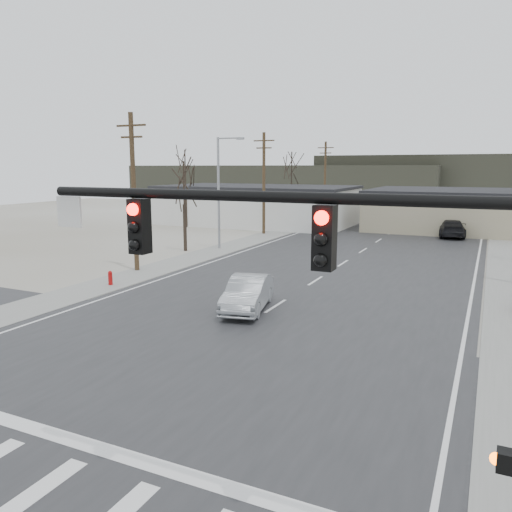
{
  "coord_description": "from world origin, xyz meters",
  "views": [
    {
      "loc": [
        9.07,
        -13.46,
        6.66
      ],
      "look_at": [
        -0.62,
        7.1,
        2.6
      ],
      "focal_mm": 35.0,
      "sensor_mm": 36.0,
      "label": 1
    }
  ],
  "objects": [
    {
      "name": "car_far_a",
      "position": [
        5.77,
        37.57,
        0.89
      ],
      "size": [
        3.13,
        6.08,
        1.69
      ],
      "primitive_type": "imported",
      "rotation": [
        0.0,
        0.0,
        3.28
      ],
      "color": "black",
      "rests_on": "main_road"
    },
    {
      "name": "streetlight_main",
      "position": [
        -10.8,
        22.0,
        5.09
      ],
      "size": [
        2.4,
        0.25,
        9.0
      ],
      "color": "gray",
      "rests_on": "ground"
    },
    {
      "name": "main_road",
      "position": [
        0.0,
        15.0,
        0.02
      ],
      "size": [
        18.0,
        110.0,
        0.05
      ],
      "primitive_type": "cube",
      "color": "#262628",
      "rests_on": "ground"
    },
    {
      "name": "building_right_far",
      "position": [
        10.0,
        44.0,
        2.15
      ],
      "size": [
        26.3,
        14.3,
        4.3
      ],
      "color": "tan",
      "rests_on": "ground"
    },
    {
      "name": "car_far_b",
      "position": [
        -6.53,
        63.24,
        0.79
      ],
      "size": [
        3.39,
        4.72,
        1.49
      ],
      "primitive_type": "imported",
      "rotation": [
        0.0,
        0.0,
        -0.42
      ],
      "color": "black",
      "rests_on": "main_road"
    },
    {
      "name": "hill_left",
      "position": [
        -35.0,
        92.0,
        3.5
      ],
      "size": [
        70.0,
        18.0,
        7.0
      ],
      "primitive_type": "cube",
      "color": "#333026",
      "rests_on": "ground"
    },
    {
      "name": "sedan_crossing",
      "position": [
        -0.96,
        6.91,
        0.83
      ],
      "size": [
        2.71,
        5.02,
        1.57
      ],
      "primitive_type": "imported",
      "rotation": [
        0.0,
        0.0,
        0.23
      ],
      "color": "gray",
      "rests_on": "main_road"
    },
    {
      "name": "building_left_far",
      "position": [
        -16.0,
        40.0,
        2.26
      ],
      "size": [
        22.3,
        12.3,
        4.5
      ],
      "color": "silver",
      "rests_on": "ground"
    },
    {
      "name": "sidewalk_left",
      "position": [
        -10.6,
        20.0,
        0.03
      ],
      "size": [
        3.0,
        90.0,
        0.06
      ],
      "primitive_type": "cube",
      "color": "gray",
      "rests_on": "ground"
    },
    {
      "name": "ground",
      "position": [
        0.0,
        0.0,
        0.0
      ],
      "size": [
        140.0,
        140.0,
        0.0
      ],
      "primitive_type": "plane",
      "color": "beige",
      "rests_on": "ground"
    },
    {
      "name": "upole_left_c",
      "position": [
        -11.5,
        32.0,
        5.22
      ],
      "size": [
        2.2,
        0.3,
        10.0
      ],
      "color": "#4A3822",
      "rests_on": "ground"
    },
    {
      "name": "tree_left_mid",
      "position": [
        -22.0,
        34.0,
        6.28
      ],
      "size": [
        3.96,
        3.96,
        8.82
      ],
      "color": "#2F261C",
      "rests_on": "ground"
    },
    {
      "name": "upole_left_d",
      "position": [
        -11.5,
        52.0,
        5.22
      ],
      "size": [
        2.2,
        0.3,
        10.0
      ],
      "color": "#4A3822",
      "rests_on": "ground"
    },
    {
      "name": "traffic_signal_mast",
      "position": [
        7.89,
        -6.2,
        4.67
      ],
      "size": [
        8.95,
        0.43,
        7.2
      ],
      "color": "black",
      "rests_on": "ground"
    },
    {
      "name": "tree_left_far",
      "position": [
        -14.0,
        46.0,
        6.28
      ],
      "size": [
        3.96,
        3.96,
        8.82
      ],
      "color": "#2F261C",
      "rests_on": "ground"
    },
    {
      "name": "tree_left_near",
      "position": [
        -13.0,
        20.0,
        5.23
      ],
      "size": [
        3.3,
        3.3,
        7.35
      ],
      "color": "#2F261C",
      "rests_on": "ground"
    },
    {
      "name": "cross_road",
      "position": [
        0.0,
        0.0,
        0.02
      ],
      "size": [
        90.0,
        10.0,
        0.04
      ],
      "primitive_type": "cube",
      "color": "#262628",
      "rests_on": "ground"
    },
    {
      "name": "fire_hydrant",
      "position": [
        -10.2,
        8.0,
        0.45
      ],
      "size": [
        0.24,
        0.24,
        0.87
      ],
      "color": "#A50C0C",
      "rests_on": "ground"
    },
    {
      "name": "upole_left_b",
      "position": [
        -11.5,
        12.0,
        5.22
      ],
      "size": [
        2.2,
        0.3,
        10.0
      ],
      "color": "#4A3822",
      "rests_on": "ground"
    }
  ]
}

